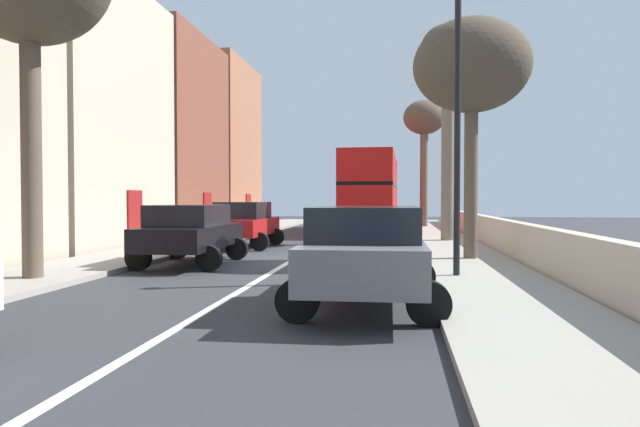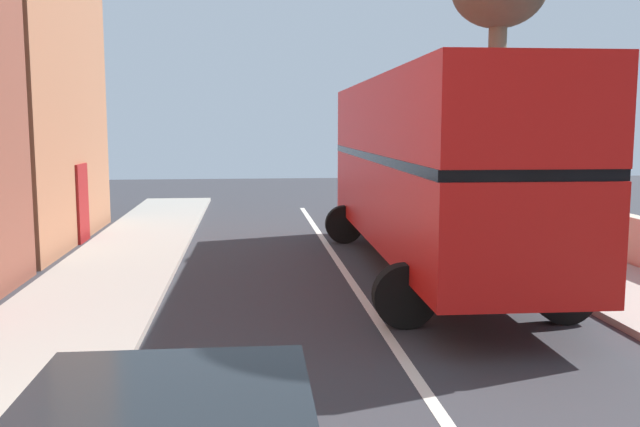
% 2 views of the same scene
% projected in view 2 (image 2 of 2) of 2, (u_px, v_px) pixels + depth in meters
% --- Properties ---
extents(double_decker_bus, '(3.71, 11.49, 4.06)m').
position_uv_depth(double_decker_bus, '(428.00, 162.00, 14.34)').
color(double_decker_bus, red).
rests_on(double_decker_bus, ground).
extents(street_tree_right_3, '(2.53, 2.53, 7.65)m').
position_uv_depth(street_tree_right_3, '(499.00, 2.00, 18.27)').
color(street_tree_right_3, brown).
rests_on(street_tree_right_3, sidewalk_right).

